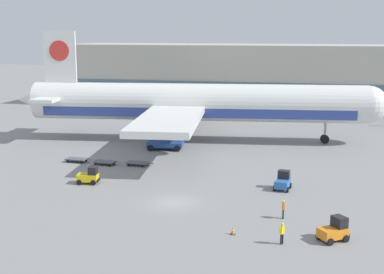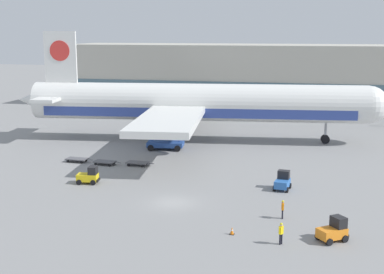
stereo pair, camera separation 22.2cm
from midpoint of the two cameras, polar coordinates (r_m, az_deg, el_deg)
name	(u,v)px [view 1 (the left image)]	position (r m, az deg, el deg)	size (l,w,h in m)	color
ground_plane	(174,203)	(54.34, -2.08, -7.02)	(400.00, 400.00, 0.00)	gray
terminal_building	(265,76)	(123.08, 7.79, 6.48)	(90.00, 18.20, 14.00)	#BCB7A8
airplane_main	(192,104)	(83.65, -0.04, 3.57)	(57.97, 48.61, 17.00)	white
scissor_lift_loader	(165,135)	(78.03, -2.95, 0.25)	(5.52, 3.91, 5.71)	#284C99
baggage_tug_foreground	(89,176)	(61.83, -11.01, -4.10)	(2.63, 1.95, 2.00)	yellow
baggage_tug_mid	(334,230)	(46.22, 14.82, -9.60)	(2.79, 2.66, 2.00)	orange
baggage_tug_far	(283,181)	(59.38, 9.57, -4.69)	(1.93, 2.62, 2.00)	#2D66B7
baggage_dolly_lead	(77,159)	(72.25, -12.27, -2.32)	(3.75, 1.69, 0.48)	#56565B
baggage_dolly_second	(105,162)	(70.08, -9.38, -2.64)	(3.75, 1.69, 0.48)	#56565B
baggage_dolly_third	(138,163)	(69.07, -5.92, -2.75)	(3.75, 1.69, 0.48)	#56565B
ground_crew_near	(283,208)	(50.31, 9.59, -7.44)	(0.25, 0.57, 1.77)	black
ground_crew_far	(282,231)	(44.48, 9.44, -9.90)	(0.39, 0.48, 1.84)	black
traffic_cone_near	(233,231)	(46.28, 4.24, -9.94)	(0.40, 0.40, 0.67)	black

